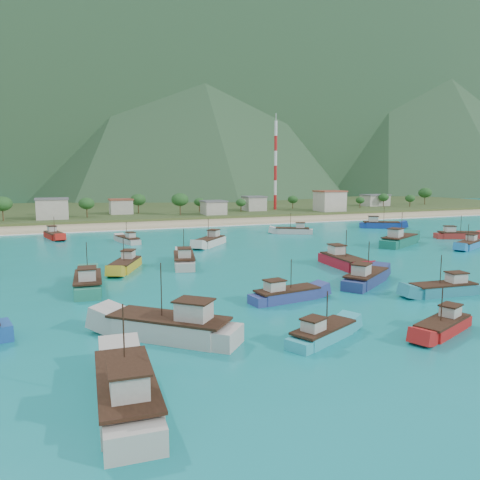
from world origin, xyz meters
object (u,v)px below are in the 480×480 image
object	(u,v)px
boat_25	(172,328)
boat_31	(323,335)
radio_tower	(276,166)
boat_17	(88,284)
boat_0	(293,231)
boat_1	(380,225)
boat_8	(126,266)
boat_10	(366,279)
boat_9	(444,290)
boat_21	(468,245)
boat_4	(54,236)
boat_29	(128,240)
boat_7	(127,395)
boat_15	(210,242)
boat_18	(443,327)
boat_12	(184,261)
boat_24	(457,236)
boat_20	(343,262)
boat_6	(286,296)
boat_3	(399,241)

from	to	relation	value
boat_25	boat_31	bearing A→B (deg)	-71.33
radio_tower	boat_17	world-z (taller)	radio_tower
radio_tower	boat_0	world-z (taller)	radio_tower
boat_1	boat_8	xyz separation A→B (m)	(-81.43, -35.88, -0.16)
boat_10	boat_17	bearing A→B (deg)	-141.01
boat_17	boat_9	bearing A→B (deg)	-20.39
boat_21	boat_10	bearing A→B (deg)	89.64
boat_4	boat_29	world-z (taller)	boat_4
boat_7	boat_9	bearing A→B (deg)	22.78
boat_0	boat_29	bearing A→B (deg)	120.96
radio_tower	boat_15	bearing A→B (deg)	-124.99
boat_18	boat_15	bearing A→B (deg)	-19.14
boat_12	boat_24	size ratio (longest dim) A/B	1.10
boat_10	boat_31	bearing A→B (deg)	-79.98
boat_0	boat_9	world-z (taller)	boat_0
boat_12	boat_31	xyz separation A→B (m)	(2.92, -42.14, -0.30)
boat_1	boat_29	bearing A→B (deg)	-58.15
radio_tower	boat_20	distance (m)	117.08
boat_6	boat_17	bearing A→B (deg)	-130.74
boat_20	boat_25	distance (m)	44.32
boat_1	boat_7	xyz separation A→B (m)	(-88.08, -84.78, 0.11)
boat_7	boat_8	world-z (taller)	boat_7
boat_15	boat_21	world-z (taller)	boat_15
boat_1	boat_9	world-z (taller)	boat_1
boat_12	boat_24	bearing A→B (deg)	20.12
boat_7	boat_31	xyz separation A→B (m)	(19.89, 6.66, -0.44)
radio_tower	boat_12	xyz separation A→B (m)	(-65.03, -97.32, -18.98)
boat_1	boat_15	distance (m)	61.27
boat_4	boat_7	world-z (taller)	boat_7
boat_4	boat_10	bearing A→B (deg)	107.79
boat_24	boat_31	xyz separation A→B (m)	(-71.29, -51.63, -0.19)
boat_15	boat_31	size ratio (longest dim) A/B	1.17
boat_3	boat_18	bearing A→B (deg)	-65.17
boat_3	boat_8	world-z (taller)	boat_3
boat_15	boat_24	xyz separation A→B (m)	(62.54, -11.62, -0.08)
boat_0	boat_31	xyz separation A→B (m)	(-36.94, -75.68, -0.15)
boat_9	boat_24	size ratio (longest dim) A/B	0.92
boat_6	boat_15	distance (m)	49.12
boat_7	boat_18	world-z (taller)	boat_7
boat_8	boat_21	world-z (taller)	boat_8
boat_6	boat_9	world-z (taller)	boat_9
boat_8	boat_31	bearing A→B (deg)	131.41
boat_21	boat_20	bearing A→B (deg)	75.46
boat_4	boat_8	size ratio (longest dim) A/B	0.99
boat_0	boat_1	xyz separation A→B (m)	(31.25, 2.44, 0.17)
boat_4	boat_7	distance (m)	96.08
boat_6	boat_18	distance (m)	19.47
boat_0	boat_4	xyz separation A→B (m)	(-61.61, 13.62, -0.01)
boat_3	boat_7	distance (m)	87.67
boat_18	boat_10	bearing A→B (deg)	-37.96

